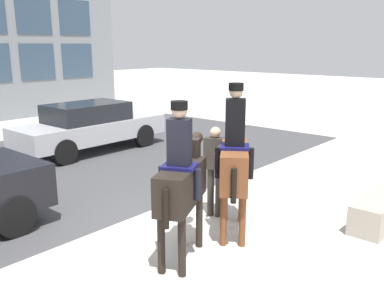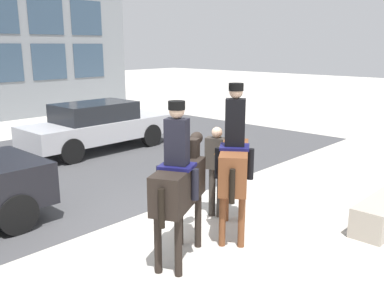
% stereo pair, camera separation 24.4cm
% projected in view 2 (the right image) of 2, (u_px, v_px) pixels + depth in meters
% --- Properties ---
extents(ground_plane, '(80.00, 80.00, 0.00)m').
position_uv_depth(ground_plane, '(152.00, 224.00, 7.87)').
color(ground_plane, beige).
extents(road_surface, '(19.19, 8.50, 0.01)m').
position_uv_depth(road_surface, '(29.00, 173.00, 11.01)').
color(road_surface, '#444447').
rests_on(road_surface, ground_plane).
extents(mounted_horse_lead, '(1.68, 1.02, 2.44)m').
position_uv_depth(mounted_horse_lead, '(180.00, 180.00, 6.31)').
color(mounted_horse_lead, black).
rests_on(mounted_horse_lead, ground_plane).
extents(mounted_horse_companion, '(1.61, 1.27, 2.60)m').
position_uv_depth(mounted_horse_companion, '(234.00, 161.00, 7.20)').
color(mounted_horse_companion, brown).
rests_on(mounted_horse_companion, ground_plane).
extents(pedestrian_bystander, '(0.78, 0.68, 1.74)m').
position_uv_depth(pedestrian_bystander, '(217.00, 165.00, 7.96)').
color(pedestrian_bystander, '#332D28').
rests_on(pedestrian_bystander, ground_plane).
extents(street_car_far_lane, '(4.72, 1.77, 1.50)m').
position_uv_depth(street_car_far_lane, '(98.00, 125.00, 13.20)').
color(street_car_far_lane, '#B7B7BC').
rests_on(street_car_far_lane, ground_plane).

